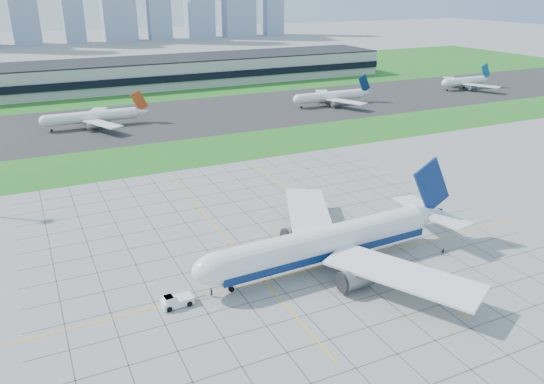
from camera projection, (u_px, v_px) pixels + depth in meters
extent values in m
plane|color=gray|center=(303.00, 266.00, 112.93)|extent=(1400.00, 1400.00, 0.00)
cube|color=#22691E|center=(181.00, 154.00, 188.55)|extent=(700.00, 35.00, 0.04)
cube|color=#383838|center=(146.00, 121.00, 234.77)|extent=(700.00, 75.00, 0.04)
cube|color=#22691E|center=(105.00, 82.00, 327.21)|extent=(700.00, 145.00, 0.04)
cube|color=#474744|center=(59.00, 296.00, 102.02)|extent=(0.18, 130.00, 0.02)
cube|color=#474744|center=(102.00, 287.00, 105.24)|extent=(0.18, 130.00, 0.02)
cube|color=#474744|center=(142.00, 278.00, 108.46)|extent=(0.18, 130.00, 0.02)
cube|color=#474744|center=(180.00, 269.00, 111.67)|extent=(0.18, 130.00, 0.02)
cube|color=#474744|center=(216.00, 261.00, 114.89)|extent=(0.18, 130.00, 0.02)
cube|color=#474744|center=(250.00, 254.00, 118.11)|extent=(0.18, 130.00, 0.02)
cube|color=#474744|center=(282.00, 247.00, 121.33)|extent=(0.18, 130.00, 0.02)
cube|color=#474744|center=(312.00, 240.00, 124.54)|extent=(0.18, 130.00, 0.02)
cube|color=#474744|center=(341.00, 234.00, 127.76)|extent=(0.18, 130.00, 0.02)
cube|color=#474744|center=(368.00, 227.00, 130.98)|extent=(0.18, 130.00, 0.02)
cube|color=#474744|center=(395.00, 222.00, 134.20)|extent=(0.18, 130.00, 0.02)
cube|color=#474744|center=(419.00, 216.00, 137.41)|extent=(0.18, 130.00, 0.02)
cube|color=#474744|center=(443.00, 211.00, 140.63)|extent=(0.18, 130.00, 0.02)
cube|color=#474744|center=(397.00, 354.00, 86.03)|extent=(110.00, 0.18, 0.02)
cube|color=#474744|center=(368.00, 327.00, 92.76)|extent=(110.00, 0.18, 0.02)
cube|color=#474744|center=(343.00, 304.00, 99.48)|extent=(110.00, 0.18, 0.02)
cube|color=#474744|center=(322.00, 284.00, 106.20)|extent=(110.00, 0.18, 0.02)
cube|color=#474744|center=(303.00, 266.00, 112.92)|extent=(110.00, 0.18, 0.02)
cube|color=#474744|center=(286.00, 250.00, 119.65)|extent=(110.00, 0.18, 0.02)
cube|color=#474744|center=(270.00, 236.00, 126.37)|extent=(110.00, 0.18, 0.02)
cube|color=#474744|center=(257.00, 224.00, 133.09)|extent=(110.00, 0.18, 0.02)
cube|color=#474744|center=(244.00, 212.00, 139.81)|extent=(110.00, 0.18, 0.02)
cube|color=#474744|center=(233.00, 202.00, 146.54)|extent=(110.00, 0.18, 0.02)
cube|color=#474744|center=(223.00, 192.00, 153.26)|extent=(110.00, 0.18, 0.02)
cube|color=#474744|center=(214.00, 184.00, 159.98)|extent=(110.00, 0.18, 0.02)
cube|color=#474744|center=(205.00, 176.00, 166.71)|extent=(110.00, 0.18, 0.02)
cube|color=yellow|center=(307.00, 270.00, 111.24)|extent=(120.00, 0.25, 0.03)
cube|color=yellow|center=(225.00, 238.00, 125.71)|extent=(0.25, 100.00, 0.03)
cube|color=yellow|center=(327.00, 217.00, 136.97)|extent=(0.25, 100.00, 0.03)
cube|color=#B7B7B2|center=(178.00, 71.00, 319.57)|extent=(260.00, 42.00, 15.00)
cube|color=black|center=(189.00, 78.00, 301.68)|extent=(260.00, 1.00, 4.00)
cube|color=black|center=(177.00, 58.00, 316.70)|extent=(260.00, 42.00, 0.80)
cube|color=#96A4C4|center=(158.00, 10.00, 580.07)|extent=(24.00, 21.60, 62.00)
cube|color=#96A4C4|center=(237.00, 0.00, 614.20)|extent=(36.00, 32.40, 80.00)
cylinder|color=white|center=(325.00, 241.00, 110.89)|extent=(48.85, 8.30, 6.34)
cube|color=navy|center=(325.00, 250.00, 111.62)|extent=(48.83, 7.88, 1.69)
ellipsoid|color=white|center=(218.00, 268.00, 100.29)|extent=(10.40, 6.75, 6.34)
cube|color=black|center=(206.00, 268.00, 99.09)|extent=(2.46, 3.47, 0.63)
cone|color=white|center=(427.00, 214.00, 122.98)|extent=(8.69, 6.36, 6.03)
cube|color=navy|center=(432.00, 186.00, 120.64)|extent=(11.54, 0.99, 13.49)
cube|color=white|center=(309.00, 212.00, 127.97)|extent=(20.62, 30.94, 1.03)
cube|color=white|center=(402.00, 275.00, 100.11)|extent=(22.43, 30.58, 1.03)
cylinder|color=slate|center=(298.00, 234.00, 121.18)|extent=(7.03, 4.29, 4.02)
cylinder|color=slate|center=(356.00, 278.00, 102.90)|extent=(7.03, 4.29, 4.02)
cylinder|color=gray|center=(231.00, 285.00, 103.10)|extent=(0.40, 0.40, 2.75)
cylinder|color=black|center=(231.00, 289.00, 103.39)|extent=(1.18, 0.58, 1.16)
cylinder|color=black|center=(336.00, 251.00, 117.88)|extent=(1.42, 1.32, 1.37)
cylinder|color=black|center=(354.00, 264.00, 112.31)|extent=(1.42, 1.32, 1.37)
cube|color=white|center=(177.00, 301.00, 98.74)|extent=(5.92, 2.95, 1.36)
cube|color=white|center=(169.00, 299.00, 97.72)|extent=(1.83, 2.20, 1.07)
cube|color=black|center=(169.00, 298.00, 97.65)|extent=(1.63, 2.00, 0.68)
cube|color=gray|center=(198.00, 297.00, 100.67)|extent=(2.91, 0.29, 0.17)
cylinder|color=black|center=(165.00, 302.00, 99.06)|extent=(1.08, 0.53, 1.07)
cylinder|color=black|center=(169.00, 309.00, 96.99)|extent=(1.08, 0.53, 1.07)
cylinder|color=black|center=(185.00, 297.00, 100.75)|extent=(1.08, 0.53, 1.07)
cylinder|color=black|center=(189.00, 304.00, 98.68)|extent=(1.08, 0.53, 1.07)
imported|color=black|center=(211.00, 292.00, 101.56)|extent=(0.79, 0.77, 1.83)
imported|color=black|center=(443.00, 252.00, 117.22)|extent=(0.96, 0.98, 1.58)
cylinder|color=white|center=(92.00, 117.00, 222.27)|extent=(36.66, 4.80, 4.80)
cube|color=#B83B15|center=(139.00, 101.00, 228.64)|extent=(7.46, 0.40, 9.15)
cube|color=white|center=(94.00, 113.00, 232.83)|extent=(13.89, 20.66, 0.40)
cube|color=white|center=(102.00, 124.00, 214.34)|extent=(13.89, 20.66, 0.40)
cylinder|color=black|center=(100.00, 124.00, 226.80)|extent=(1.00, 1.00, 1.00)
cylinder|color=black|center=(101.00, 126.00, 223.10)|extent=(1.00, 1.00, 1.00)
cylinder|color=white|center=(330.00, 96.00, 263.36)|extent=(36.19, 4.80, 4.80)
cube|color=#061F45|center=(364.00, 83.00, 269.63)|extent=(7.46, 0.40, 9.15)
cube|color=white|center=(323.00, 94.00, 273.90)|extent=(13.89, 20.66, 0.40)
cube|color=white|center=(346.00, 101.00, 255.41)|extent=(13.89, 20.66, 0.40)
cylinder|color=black|center=(332.00, 103.00, 267.87)|extent=(1.00, 1.00, 1.00)
cylinder|color=black|center=(337.00, 105.00, 264.18)|extent=(1.00, 1.00, 1.00)
cylinder|color=white|center=(464.00, 81.00, 304.30)|extent=(27.82, 4.80, 4.80)
cube|color=#0D5476|center=(486.00, 71.00, 308.70)|extent=(7.46, 0.40, 9.15)
cube|color=white|center=(453.00, 80.00, 314.61)|extent=(13.89, 20.66, 0.40)
cube|color=white|center=(481.00, 86.00, 296.13)|extent=(13.89, 20.66, 0.40)
cylinder|color=black|center=(464.00, 87.00, 308.54)|extent=(1.00, 1.00, 1.00)
cylinder|color=black|center=(469.00, 89.00, 304.84)|extent=(1.00, 1.00, 1.00)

